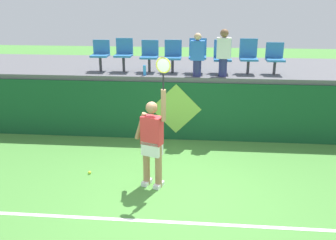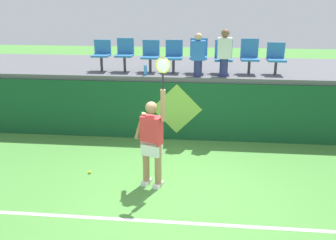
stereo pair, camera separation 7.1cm
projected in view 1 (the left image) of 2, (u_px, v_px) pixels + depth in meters
ground_plane at (176, 194)px, 6.94m from camera, size 40.00×40.00×0.00m
court_back_wall at (184, 111)px, 9.37m from camera, size 12.84×0.20×1.48m
spectator_platform at (187, 68)px, 10.57m from camera, size 12.84×3.18×0.12m
court_baseline_stripe at (172, 222)px, 6.08m from camera, size 11.56×0.08×0.01m
tennis_player at (152, 140)px, 6.94m from camera, size 0.72×0.38×2.51m
tennis_ball at (90, 172)px, 7.69m from camera, size 0.07×0.07×0.07m
water_bottle at (145, 70)px, 9.26m from camera, size 0.08×0.08×0.25m
stadium_chair_0 at (101, 53)px, 9.71m from camera, size 0.44×0.42×0.79m
stadium_chair_1 at (124, 53)px, 9.66m from camera, size 0.44×0.42×0.84m
stadium_chair_2 at (150, 54)px, 9.61m from camera, size 0.44×0.42×0.80m
stadium_chair_3 at (173, 55)px, 9.56m from camera, size 0.44×0.42×0.81m
stadium_chair_4 at (198, 54)px, 9.50m from camera, size 0.44×0.42×0.86m
stadium_chair_5 at (222, 56)px, 9.46m from camera, size 0.44×0.42×0.83m
stadium_chair_6 at (248, 55)px, 9.39m from camera, size 0.44×0.42×0.87m
stadium_chair_7 at (275, 57)px, 9.34m from camera, size 0.44×0.42×0.78m
spectator_0 at (197, 54)px, 9.04m from camera, size 0.34×0.20×1.05m
spectator_1 at (224, 52)px, 9.01m from camera, size 0.34×0.20×1.14m
wall_signage_mount at (176, 139)px, 9.53m from camera, size 1.27×0.01×1.45m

